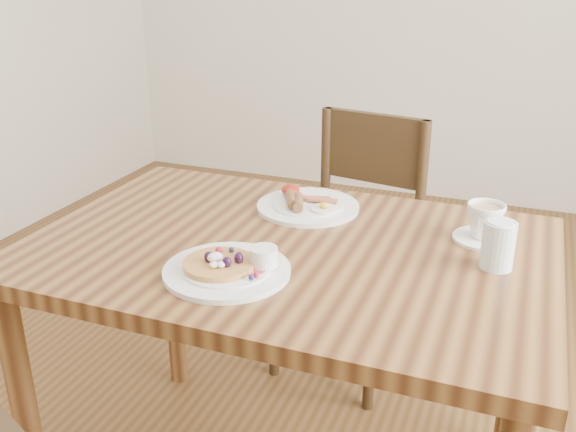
# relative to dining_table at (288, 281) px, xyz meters

# --- Properties ---
(dining_table) EXTENTS (1.20, 0.80, 0.75)m
(dining_table) POSITION_rel_dining_table_xyz_m (0.00, 0.00, 0.00)
(dining_table) COLOR brown
(dining_table) RESTS_ON ground
(chair_far) EXTENTS (0.48, 0.48, 0.88)m
(chair_far) POSITION_rel_dining_table_xyz_m (-0.02, 0.68, -0.16)
(chair_far) COLOR #332312
(chair_far) RESTS_ON ground
(pancake_plate) EXTENTS (0.27, 0.27, 0.06)m
(pancake_plate) POSITION_rel_dining_table_xyz_m (-0.06, -0.18, 0.11)
(pancake_plate) COLOR white
(pancake_plate) RESTS_ON dining_table
(breakfast_plate) EXTENTS (0.27, 0.27, 0.04)m
(breakfast_plate) POSITION_rel_dining_table_xyz_m (-0.04, 0.23, 0.11)
(breakfast_plate) COLOR white
(breakfast_plate) RESTS_ON dining_table
(teacup_saucer) EXTENTS (0.14, 0.14, 0.09)m
(teacup_saucer) POSITION_rel_dining_table_xyz_m (0.42, 0.19, 0.14)
(teacup_saucer) COLOR white
(teacup_saucer) RESTS_ON dining_table
(water_glass) EXTENTS (0.07, 0.07, 0.10)m
(water_glass) POSITION_rel_dining_table_xyz_m (0.46, 0.05, 0.15)
(water_glass) COLOR silver
(water_glass) RESTS_ON dining_table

